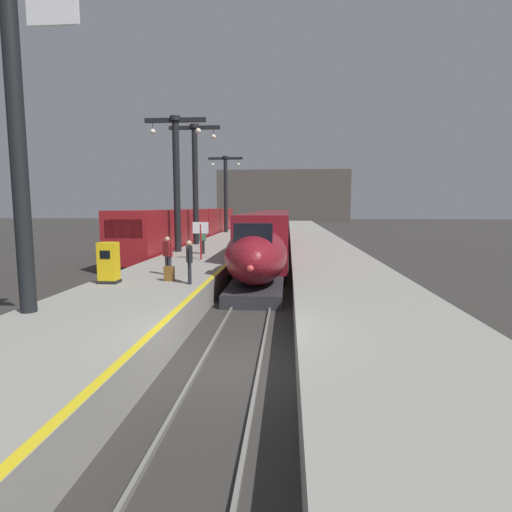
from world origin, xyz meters
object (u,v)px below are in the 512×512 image
at_px(passenger_mid_platform, 168,253).
at_px(passenger_far_waiting, 203,238).
at_px(rolling_suitcase, 169,273).
at_px(departure_info_board, 201,233).
at_px(passenger_near_edge, 189,258).
at_px(station_column_near, 16,96).
at_px(ticket_machine_yellow, 109,264).
at_px(regional_train_adjacent, 195,226).
at_px(station_column_distant, 226,187).
at_px(station_column_mid, 176,171).
at_px(highspeed_train_main, 271,232).
at_px(station_column_far, 195,173).

bearing_deg(passenger_mid_platform, passenger_far_waiting, 91.31).
relative_size(rolling_suitcase, departure_info_board, 0.46).
relative_size(passenger_near_edge, passenger_mid_platform, 1.00).
relative_size(passenger_near_edge, rolling_suitcase, 1.72).
relative_size(station_column_near, ticket_machine_yellow, 6.06).
xyz_separation_m(passenger_near_edge, departure_info_board, (-1.13, 7.33, 0.52)).
bearing_deg(regional_train_adjacent, station_column_near, -85.74).
bearing_deg(passenger_near_edge, rolling_suitcase, 151.12).
distance_m(station_column_distant, passenger_mid_platform, 30.97).
bearing_deg(passenger_mid_platform, station_column_distant, 93.97).
distance_m(station_column_near, passenger_near_edge, 7.55).
xyz_separation_m(rolling_suitcase, departure_info_board, (-0.16, 6.79, 1.20)).
bearing_deg(rolling_suitcase, regional_train_adjacent, 100.72).
relative_size(passenger_mid_platform, departure_info_board, 0.80).
distance_m(station_column_near, station_column_mid, 15.86).
distance_m(station_column_mid, rolling_suitcase, 12.14).
bearing_deg(station_column_distant, highspeed_train_main, -67.44).
bearing_deg(highspeed_train_main, station_column_near, -104.36).
bearing_deg(departure_info_board, station_column_near, -101.22).
height_order(station_column_near, station_column_far, station_column_near).
height_order(station_column_mid, rolling_suitcase, station_column_mid).
distance_m(station_column_near, passenger_mid_platform, 8.36).
bearing_deg(ticket_machine_yellow, passenger_mid_platform, 47.96).
relative_size(passenger_far_waiting, ticket_machine_yellow, 1.06).
bearing_deg(passenger_mid_platform, rolling_suitcase, -71.58).
bearing_deg(highspeed_train_main, ticket_machine_yellow, -106.82).
height_order(highspeed_train_main, passenger_mid_platform, highspeed_train_main).
relative_size(passenger_mid_platform, ticket_machine_yellow, 1.06).
distance_m(highspeed_train_main, passenger_mid_platform, 16.82).
distance_m(station_column_near, rolling_suitcase, 7.97).
relative_size(station_column_near, station_column_mid, 1.10).
height_order(station_column_near, passenger_mid_platform, station_column_near).
relative_size(station_column_far, passenger_near_edge, 5.52).
bearing_deg(passenger_far_waiting, highspeed_train_main, 64.36).
height_order(station_column_distant, passenger_mid_platform, station_column_distant).
relative_size(station_column_near, departure_info_board, 4.57).
relative_size(passenger_mid_platform, passenger_far_waiting, 1.00).
bearing_deg(regional_train_adjacent, highspeed_train_main, -42.64).
relative_size(station_column_near, station_column_far, 1.04).
xyz_separation_m(station_column_far, ticket_machine_yellow, (0.35, -16.82, -4.86)).
distance_m(station_column_far, departure_info_board, 10.54).
relative_size(station_column_distant, rolling_suitcase, 8.98).
xyz_separation_m(highspeed_train_main, station_column_near, (-5.85, -22.83, 5.02)).
xyz_separation_m(station_column_distant, rolling_suitcase, (2.57, -31.94, -5.03)).
height_order(highspeed_train_main, departure_info_board, highspeed_train_main).
xyz_separation_m(passenger_far_waiting, ticket_machine_yellow, (-1.59, -10.10, -0.25)).
bearing_deg(passenger_far_waiting, departure_info_board, -80.02).
bearing_deg(highspeed_train_main, rolling_suitcase, -100.63).
height_order(regional_train_adjacent, station_column_far, station_column_far).
xyz_separation_m(station_column_distant, ticket_machine_yellow, (0.35, -32.56, -4.59)).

